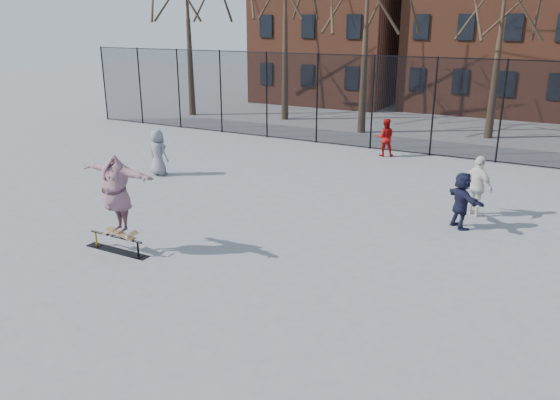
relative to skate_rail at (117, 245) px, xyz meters
The scene contains 10 objects.
ground 3.14m from the skate_rail, 11.13° to the left, with size 100.00×100.00×0.00m, color slate.
skate_rail is the anchor object (origin of this frame).
skateboard 0.34m from the skate_rail, ahead, with size 0.88×0.21×0.11m, color brown, non-canonical shape.
skater 1.28m from the skate_rail, ahead, with size 2.27×0.62×1.84m, color #51317B.
bystander_grey 6.96m from the skate_rail, 121.75° to the left, with size 0.81×0.53×1.65m, color slate.
bystander_red 12.89m from the skate_rail, 78.17° to the left, with size 0.76×0.59×1.55m, color #A10E0E.
bystander_white 9.97m from the skate_rail, 43.40° to the left, with size 1.02×0.43×1.75m, color silver.
bystander_navy 9.00m from the skate_rail, 38.62° to the left, with size 1.44×0.46×1.55m, color #191B33.
fence 14.07m from the skate_rail, 77.32° to the left, with size 34.03×0.07×4.00m.
rowhouses 27.52m from the skate_rail, 81.88° to the left, with size 29.00×7.00×13.00m.
Camera 1 is at (6.22, -9.50, 5.36)m, focal length 35.00 mm.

